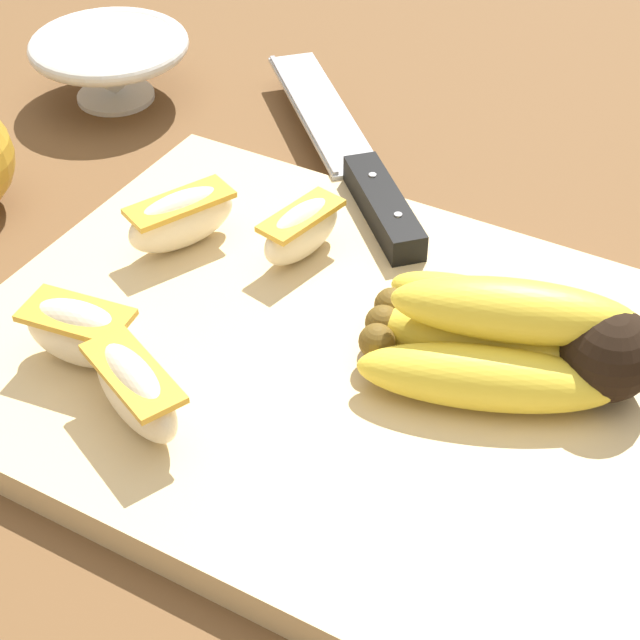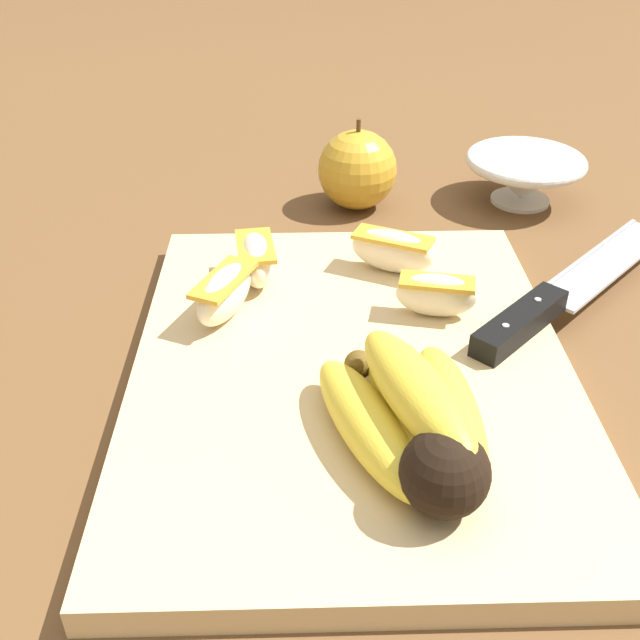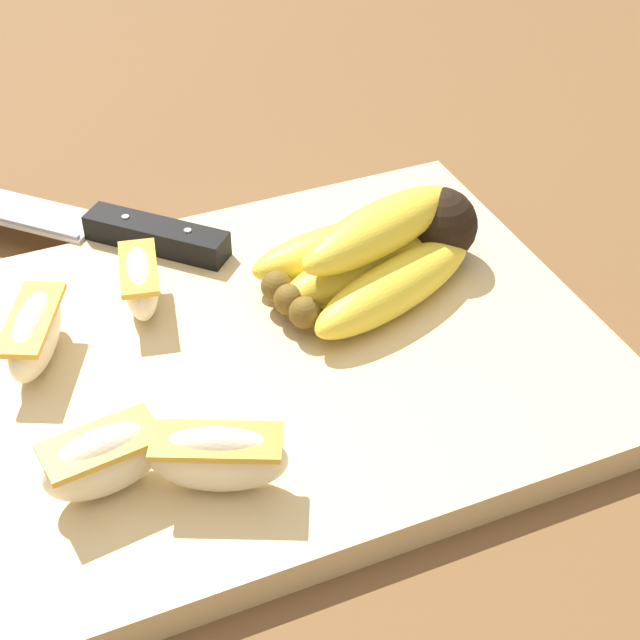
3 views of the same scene
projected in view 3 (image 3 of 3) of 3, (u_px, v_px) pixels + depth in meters
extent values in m
plane|color=brown|center=(254.00, 391.00, 0.57)|extent=(6.00, 6.00, 0.00)
cube|color=#DBBC84|center=(268.00, 359.00, 0.58)|extent=(0.39, 0.30, 0.02)
sphere|color=black|center=(439.00, 225.00, 0.63)|extent=(0.05, 0.05, 0.05)
ellipsoid|color=yellow|center=(346.00, 247.00, 0.63)|extent=(0.13, 0.04, 0.03)
sphere|color=brown|center=(276.00, 286.00, 0.59)|extent=(0.02, 0.02, 0.02)
ellipsoid|color=yellow|center=(370.00, 266.00, 0.61)|extent=(0.14, 0.06, 0.03)
sphere|color=brown|center=(289.00, 300.00, 0.58)|extent=(0.02, 0.02, 0.02)
ellipsoid|color=yellow|center=(394.00, 286.00, 0.59)|extent=(0.13, 0.08, 0.03)
sphere|color=brown|center=(305.00, 312.00, 0.57)|extent=(0.02, 0.02, 0.02)
ellipsoid|color=yellow|center=(380.00, 229.00, 0.60)|extent=(0.13, 0.08, 0.04)
cube|color=black|center=(157.00, 236.00, 0.65)|extent=(0.09, 0.09, 0.02)
cylinder|color=#B2B2B7|center=(185.00, 231.00, 0.64)|extent=(0.01, 0.01, 0.00)
cylinder|color=#B2B2B7|center=(125.00, 217.00, 0.65)|extent=(0.01, 0.01, 0.00)
ellipsoid|color=#F4E5C1|center=(35.00, 335.00, 0.55)|extent=(0.05, 0.07, 0.04)
cube|color=gold|center=(31.00, 319.00, 0.55)|extent=(0.05, 0.07, 0.00)
ellipsoid|color=#F4E5C1|center=(104.00, 461.00, 0.48)|extent=(0.07, 0.04, 0.04)
cube|color=gold|center=(100.00, 444.00, 0.47)|extent=(0.06, 0.04, 0.00)
ellipsoid|color=#F4E5C1|center=(218.00, 459.00, 0.48)|extent=(0.07, 0.05, 0.04)
cube|color=gold|center=(217.00, 441.00, 0.47)|extent=(0.07, 0.05, 0.00)
ellipsoid|color=#F4E5C1|center=(141.00, 283.00, 0.59)|extent=(0.03, 0.06, 0.04)
cube|color=gold|center=(138.00, 268.00, 0.59)|extent=(0.03, 0.06, 0.00)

